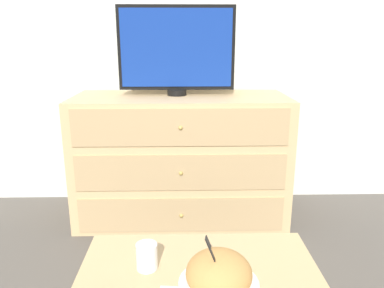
{
  "coord_description": "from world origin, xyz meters",
  "views": [
    {
      "loc": [
        -0.07,
        -2.61,
        1.15
      ],
      "look_at": [
        -0.03,
        -1.29,
        0.77
      ],
      "focal_mm": 35.0,
      "sensor_mm": 36.0,
      "label": 1
    }
  ],
  "objects": [
    {
      "name": "wall_back",
      "position": [
        0.0,
        0.03,
        1.3
      ],
      "size": [
        12.0,
        0.05,
        2.6
      ],
      "color": "silver",
      "rests_on": "ground_plane"
    },
    {
      "name": "drink_cup",
      "position": [
        -0.19,
        -1.53,
        0.46
      ],
      "size": [
        0.07,
        0.07,
        0.09
      ],
      "color": "beige",
      "rests_on": "coffee_table"
    },
    {
      "name": "dresser",
      "position": [
        -0.08,
        -0.31,
        0.4
      ],
      "size": [
        1.32,
        0.58,
        0.8
      ],
      "color": "tan",
      "rests_on": "ground_plane"
    },
    {
      "name": "ground_plane",
      "position": [
        0.0,
        0.0,
        0.0
      ],
      "size": [
        12.0,
        12.0,
        0.0
      ],
      "primitive_type": "plane",
      "color": "#56514C"
    },
    {
      "name": "takeout_bowl",
      "position": [
        0.03,
        -1.66,
        0.47
      ],
      "size": [
        0.24,
        0.24,
        0.2
      ],
      "color": "silver",
      "rests_on": "coffee_table"
    },
    {
      "name": "tv",
      "position": [
        -0.1,
        -0.27,
        1.08
      ],
      "size": [
        0.71,
        0.12,
        0.54
      ],
      "color": "black",
      "rests_on": "dresser"
    }
  ]
}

